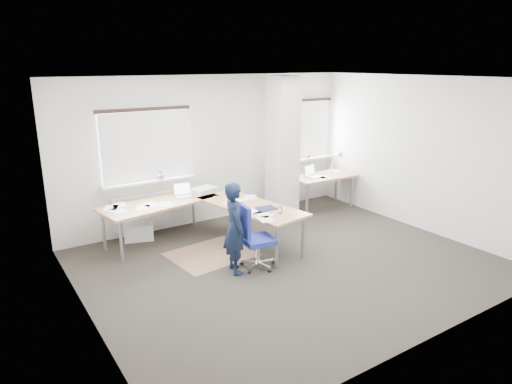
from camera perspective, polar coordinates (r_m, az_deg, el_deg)
ground at (r=7.23m, az=4.12°, el=-8.80°), size 6.00×6.00×0.00m
room_shell at (r=7.15m, az=3.35°, el=5.66°), size 6.04×5.04×2.82m
floor_mat at (r=7.54m, az=-5.65°, el=-7.74°), size 1.38×1.20×0.01m
white_crate at (r=8.33m, az=-14.47°, el=-4.77°), size 0.57×0.48×0.29m
desk_main at (r=7.75m, az=-6.17°, el=-1.63°), size 2.82×2.63×0.96m
desk_side at (r=9.68m, az=8.39°, el=1.81°), size 1.42×0.74×1.22m
task_chair at (r=6.93m, az=-0.03°, el=-7.33°), size 0.56×0.55×1.02m
person at (r=6.68m, az=-2.66°, el=-4.53°), size 0.43×0.56×1.37m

